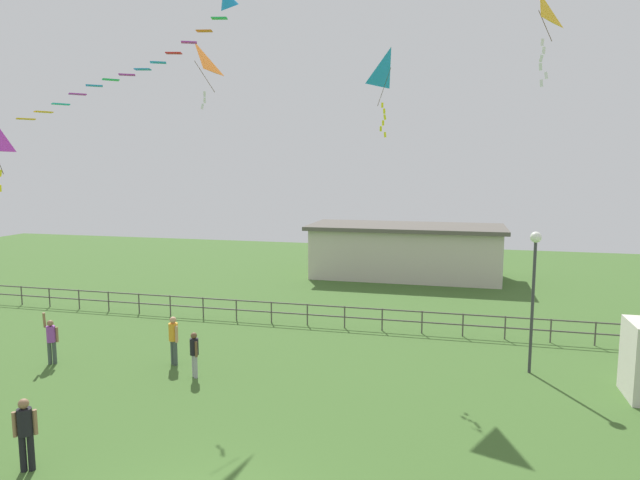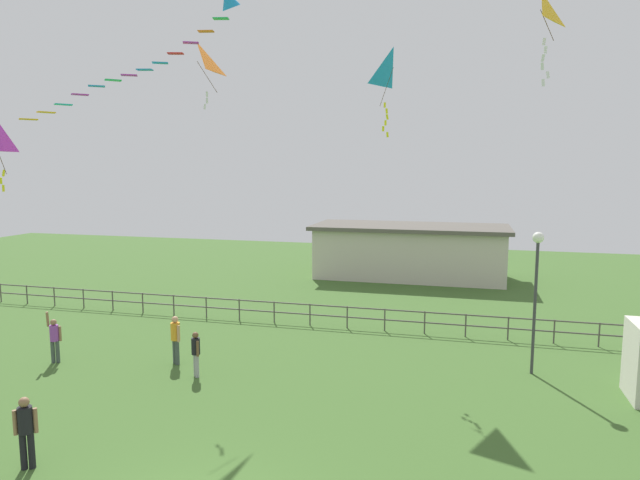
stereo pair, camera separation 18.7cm
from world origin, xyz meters
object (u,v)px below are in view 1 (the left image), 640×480
object	(u,v)px
person_5	(174,337)
person_3	(25,430)
kite_2	(195,62)
kite_3	(539,14)
lamppost	(534,272)
person_0	(51,338)
person_1	(194,352)
kite_1	(391,70)
streamer_kite	(208,12)

from	to	relation	value
person_5	person_3	bearing A→B (deg)	-88.43
kite_2	kite_3	xyz separation A→B (m)	(11.35, -1.86, 0.43)
lamppost	person_0	distance (m)	16.55
person_1	person_5	world-z (taller)	person_5
lamppost	kite_3	size ratio (longest dim) A/B	1.88
person_0	person_1	distance (m)	5.40
kite_1	kite_2	bearing A→B (deg)	-160.22
person_0	kite_2	bearing A→B (deg)	35.93
person_0	streamer_kite	world-z (taller)	streamer_kite
lamppost	person_3	size ratio (longest dim) A/B	2.80
kite_3	streamer_kite	bearing A→B (deg)	-176.90
kite_1	person_0	bearing A→B (deg)	-153.43
person_0	kite_2	xyz separation A→B (m)	(4.22, 3.06, 9.65)
streamer_kite	person_5	bearing A→B (deg)	170.09
lamppost	person_1	world-z (taller)	lamppost
person_1	streamer_kite	world-z (taller)	streamer_kite
person_0	kite_3	world-z (taller)	kite_3
kite_2	kite_1	bearing A→B (deg)	19.78
person_3	streamer_kite	distance (m)	12.59
lamppost	streamer_kite	world-z (taller)	streamer_kite
person_3	kite_1	size ratio (longest dim) A/B	0.52
person_5	person_1	bearing A→B (deg)	-35.89
person_1	person_5	size ratio (longest dim) A/B	0.88
lamppost	person_3	distance (m)	15.06
person_3	kite_3	distance (m)	16.67
lamppost	person_1	size ratio (longest dim) A/B	3.15
person_5	kite_3	bearing A→B (deg)	1.09
person_1	person_0	bearing A→B (deg)	-179.17
streamer_kite	kite_3	bearing A→B (deg)	3.10
kite_2	streamer_kite	size ratio (longest dim) A/B	0.40
person_3	lamppost	bearing A→B (deg)	38.11
kite_3	streamer_kite	xyz separation A→B (m)	(-9.66, -0.52, 0.55)
person_5	kite_3	size ratio (longest dim) A/B	0.68
person_1	streamer_kite	bearing A→B (deg)	49.38
kite_3	kite_1	bearing A→B (deg)	137.04
kite_1	person_3	bearing A→B (deg)	-120.01
person_5	kite_3	distance (m)	15.19
person_0	person_1	world-z (taller)	person_0
person_0	kite_1	size ratio (longest dim) A/B	0.57
person_1	streamer_kite	xyz separation A→B (m)	(0.51, 0.59, 10.69)
person_0	person_5	distance (m)	4.27
kite_1	streamer_kite	xyz separation A→B (m)	(-5.05, -4.81, 1.13)
lamppost	kite_1	xyz separation A→B (m)	(-5.08, 2.28, 7.01)
kite_2	person_5	bearing A→B (deg)	-91.61
kite_2	person_1	bearing A→B (deg)	-68.31
person_0	person_3	xyz separation A→B (m)	(4.35, -5.97, 0.05)
person_5	kite_2	size ratio (longest dim) A/B	0.74
streamer_kite	kite_2	bearing A→B (deg)	125.38
person_1	kite_2	size ratio (longest dim) A/B	0.66
streamer_kite	person_1	bearing A→B (deg)	-130.62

